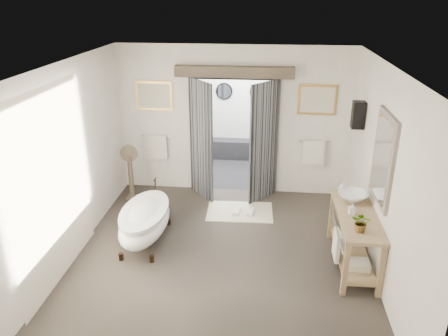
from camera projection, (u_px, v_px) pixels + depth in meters
The scene contains 13 objects.
ground_plane at pixel (220, 258), 6.69m from camera, with size 5.00×5.00×0.00m, color #463E36.
room_shell at pixel (216, 147), 5.87m from camera, with size 4.52×5.02×2.91m.
shower_room at pixel (239, 126), 10.02m from camera, with size 2.22×2.01×2.51m.
back_wall_dressing at pixel (233, 118), 8.23m from camera, with size 3.82×0.72×2.52m.
clawfoot_tub at pixel (145, 220), 7.00m from camera, with size 0.72×1.62×0.79m.
vanity at pixel (353, 235), 6.36m from camera, with size 0.57×1.60×0.85m.
pedestal_mirror at pixel (131, 177), 8.34m from camera, with size 0.34×0.22×1.14m.
rug at pixel (240, 212), 8.08m from camera, with size 1.20×0.80×0.01m, color beige.
slippers at pixel (244, 212), 8.00m from camera, with size 0.39×0.29×0.05m.
basin at pixel (353, 197), 6.55m from camera, with size 0.45×0.45×0.15m, color white.
plant at pixel (362, 222), 5.72m from camera, with size 0.25×0.21×0.27m, color gray.
soap_bottle_a at pixel (352, 209), 6.18m from camera, with size 0.08×0.08×0.17m, color gray.
soap_bottle_b at pixel (343, 187), 6.86m from camera, with size 0.13×0.13×0.17m, color gray.
Camera 1 is at (0.65, -5.63, 3.82)m, focal length 35.00 mm.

